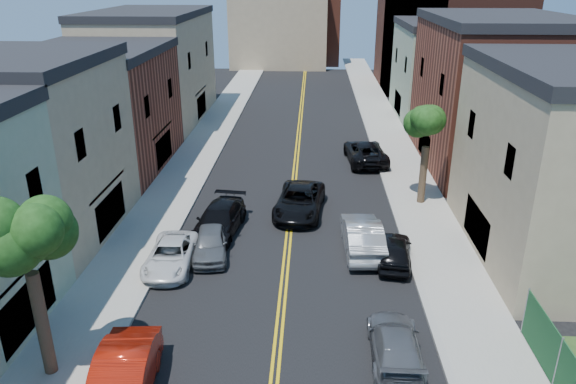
# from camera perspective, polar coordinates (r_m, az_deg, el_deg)

# --- Properties ---
(sidewalk_left) EXTENTS (3.20, 100.00, 0.15)m
(sidewalk_left) POSITION_cam_1_polar(r_m,az_deg,el_deg) (44.00, -9.41, 4.39)
(sidewalk_left) COLOR gray
(sidewalk_left) RESTS_ON ground
(sidewalk_right) EXTENTS (3.20, 100.00, 0.15)m
(sidewalk_right) POSITION_cam_1_polar(r_m,az_deg,el_deg) (43.57, 11.42, 4.07)
(sidewalk_right) COLOR gray
(sidewalk_right) RESTS_ON ground
(curb_left) EXTENTS (0.30, 100.00, 0.15)m
(curb_left) POSITION_cam_1_polar(r_m,az_deg,el_deg) (43.67, -7.16, 4.38)
(curb_left) COLOR gray
(curb_left) RESTS_ON ground
(curb_right) EXTENTS (0.30, 100.00, 0.15)m
(curb_right) POSITION_cam_1_polar(r_m,az_deg,el_deg) (43.34, 9.13, 4.13)
(curb_right) COLOR gray
(curb_right) RESTS_ON ground
(bldg_left_tan_near) EXTENTS (9.00, 10.00, 9.00)m
(bldg_left_tan_near) POSITION_cam_1_polar(r_m,az_deg,el_deg) (31.34, -26.51, 3.56)
(bldg_left_tan_near) COLOR #998466
(bldg_left_tan_near) RESTS_ON ground
(bldg_left_brick) EXTENTS (9.00, 12.00, 8.00)m
(bldg_left_brick) POSITION_cam_1_polar(r_m,az_deg,el_deg) (41.04, -19.33, 7.85)
(bldg_left_brick) COLOR brown
(bldg_left_brick) RESTS_ON ground
(bldg_left_tan_far) EXTENTS (9.00, 16.00, 9.50)m
(bldg_left_tan_far) POSITION_cam_1_polar(r_m,az_deg,el_deg) (53.88, -14.09, 12.39)
(bldg_left_tan_far) COLOR #998466
(bldg_left_tan_far) RESTS_ON ground
(bldg_right_brick) EXTENTS (9.00, 14.00, 10.00)m
(bldg_right_brick) POSITION_cam_1_polar(r_m,az_deg,el_deg) (41.87, 20.71, 9.35)
(bldg_right_brick) COLOR brown
(bldg_right_brick) RESTS_ON ground
(bldg_right_palegrn) EXTENTS (9.00, 12.00, 8.50)m
(bldg_right_palegrn) POSITION_cam_1_polar(r_m,az_deg,el_deg) (55.26, 16.38, 11.86)
(bldg_right_palegrn) COLOR gray
(bldg_right_palegrn) RESTS_ON ground
(church) EXTENTS (16.20, 14.20, 22.60)m
(church) POSITION_cam_1_polar(r_m,az_deg,el_deg) (69.99, 15.80, 16.39)
(church) COLOR #4C2319
(church) RESTS_ON ground
(backdrop_left) EXTENTS (14.00, 8.00, 12.00)m
(backdrop_left) POSITION_cam_1_polar(r_m,az_deg,el_deg) (83.47, -0.96, 17.11)
(backdrop_left) COLOR #998466
(backdrop_left) RESTS_ON ground
(backdrop_center) EXTENTS (10.00, 8.00, 10.00)m
(backdrop_center) POSITION_cam_1_polar(r_m,az_deg,el_deg) (87.39, 1.94, 16.66)
(backdrop_center) COLOR brown
(backdrop_center) RESTS_ON ground
(tree_left_mid) EXTENTS (5.20, 5.20, 9.29)m
(tree_left_mid) POSITION_cam_1_polar(r_m,az_deg,el_deg) (18.74, -26.47, -1.09)
(tree_left_mid) COLOR #3A2E1D
(tree_left_mid) RESTS_ON sidewalk_left
(tree_right_far) EXTENTS (4.40, 4.40, 8.03)m
(tree_right_far) POSITION_cam_1_polar(r_m,az_deg,el_deg) (32.59, 14.66, 8.13)
(tree_right_far) COLOR #3A2E1D
(tree_right_far) RESTS_ON sidewalk_right
(red_sedan) EXTENTS (2.23, 5.25, 1.69)m
(red_sedan) POSITION_cam_1_polar(r_m,az_deg,el_deg) (19.48, -17.09, -18.53)
(red_sedan) COLOR #B21B0B
(red_sedan) RESTS_ON ground
(white_pickup) EXTENTS (2.22, 4.64, 1.28)m
(white_pickup) POSITION_cam_1_polar(r_m,az_deg,el_deg) (26.76, -12.22, -6.52)
(white_pickup) COLOR silver
(white_pickup) RESTS_ON ground
(grey_car_left) EXTENTS (2.15, 4.32, 1.41)m
(grey_car_left) POSITION_cam_1_polar(r_m,az_deg,el_deg) (27.45, -8.14, -5.28)
(grey_car_left) COLOR #515558
(grey_car_left) RESTS_ON ground
(black_car_left) EXTENTS (2.77, 5.50, 1.53)m
(black_car_left) POSITION_cam_1_polar(r_m,az_deg,el_deg) (29.65, -7.28, -2.95)
(black_car_left) COLOR black
(black_car_left) RESTS_ON ground
(grey_car_right) EXTENTS (1.91, 4.53, 1.31)m
(grey_car_right) POSITION_cam_1_polar(r_m,az_deg,el_deg) (20.87, 11.20, -15.44)
(grey_car_right) COLOR #515358
(grey_car_right) RESTS_ON ground
(black_car_right) EXTENTS (2.14, 4.19, 1.37)m
(black_car_right) POSITION_cam_1_polar(r_m,az_deg,el_deg) (27.01, 11.14, -6.03)
(black_car_right) COLOR black
(black_car_right) RESTS_ON ground
(silver_car_right) EXTENTS (2.05, 5.28, 1.71)m
(silver_car_right) POSITION_cam_1_polar(r_m,az_deg,el_deg) (27.80, 7.80, -4.55)
(silver_car_right) COLOR #999DA0
(silver_car_right) RESTS_ON ground
(dark_car_right_far) EXTENTS (3.21, 6.08, 1.63)m
(dark_car_right_far) POSITION_cam_1_polar(r_m,az_deg,el_deg) (40.91, 8.15, 4.20)
(dark_car_right_far) COLOR black
(dark_car_right_far) RESTS_ON ground
(black_suv_lane) EXTENTS (3.21, 5.89, 1.57)m
(black_suv_lane) POSITION_cam_1_polar(r_m,az_deg,el_deg) (31.80, 1.21, -0.95)
(black_suv_lane) COLOR black
(black_suv_lane) RESTS_ON ground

